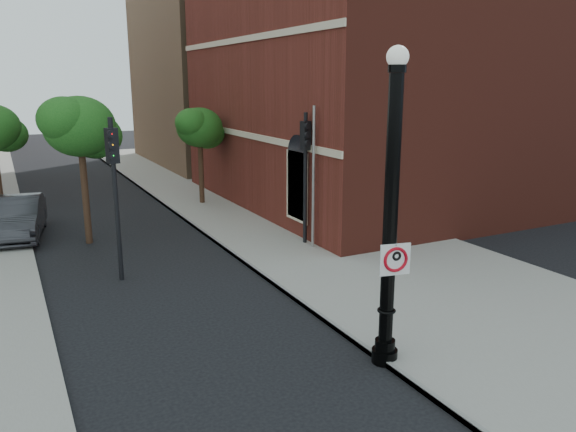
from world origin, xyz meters
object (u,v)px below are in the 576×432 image
no_parking_sign (395,259)px  traffic_signal_right (306,157)px  traffic_signal_left (114,173)px  parked_car (18,218)px  lamppost (390,226)px

no_parking_sign → traffic_signal_right: size_ratio=0.14×
traffic_signal_left → traffic_signal_right: size_ratio=1.01×
parked_car → traffic_signal_left: size_ratio=0.98×
traffic_signal_right → no_parking_sign: bearing=-114.9°
lamppost → traffic_signal_left: (-3.95, 7.69, 0.26)m
no_parking_sign → traffic_signal_left: bearing=128.5°
parked_car → traffic_signal_right: (9.13, -5.87, 2.42)m
parked_car → traffic_signal_right: size_ratio=0.99×
parked_car → traffic_signal_left: 7.41m
no_parking_sign → lamppost: bearing=113.9°
no_parking_sign → traffic_signal_left: size_ratio=0.14×
lamppost → no_parking_sign: lamppost is taller
lamppost → parked_car: (-6.46, 14.21, -2.20)m
lamppost → no_parking_sign: size_ratio=9.80×
parked_car → lamppost: bearing=-57.0°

